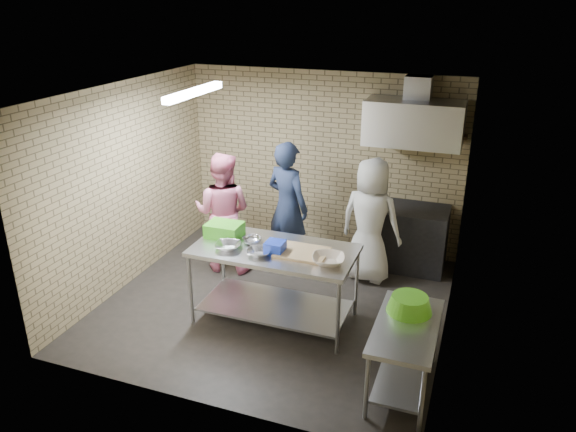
% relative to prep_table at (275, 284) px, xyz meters
% --- Properties ---
extents(floor, '(4.20, 4.20, 0.00)m').
position_rel_prep_table_xyz_m(floor, '(-0.13, 0.35, -0.48)').
color(floor, black).
rests_on(floor, ground).
extents(ceiling, '(4.20, 4.20, 0.00)m').
position_rel_prep_table_xyz_m(ceiling, '(-0.13, 0.35, 2.22)').
color(ceiling, black).
rests_on(ceiling, ground).
extents(back_wall, '(4.20, 0.06, 2.70)m').
position_rel_prep_table_xyz_m(back_wall, '(-0.13, 2.35, 0.87)').
color(back_wall, tan).
rests_on(back_wall, ground).
extents(front_wall, '(4.20, 0.06, 2.70)m').
position_rel_prep_table_xyz_m(front_wall, '(-0.13, -1.65, 0.87)').
color(front_wall, tan).
rests_on(front_wall, ground).
extents(left_wall, '(0.06, 4.00, 2.70)m').
position_rel_prep_table_xyz_m(left_wall, '(-2.23, 0.35, 0.87)').
color(left_wall, tan).
rests_on(left_wall, ground).
extents(right_wall, '(0.06, 4.00, 2.70)m').
position_rel_prep_table_xyz_m(right_wall, '(1.97, 0.35, 0.87)').
color(right_wall, tan).
rests_on(right_wall, ground).
extents(prep_table, '(1.90, 0.95, 0.95)m').
position_rel_prep_table_xyz_m(prep_table, '(0.00, 0.00, 0.00)').
color(prep_table, silver).
rests_on(prep_table, floor).
extents(side_counter, '(0.60, 1.20, 0.75)m').
position_rel_prep_table_xyz_m(side_counter, '(1.67, -0.75, -0.10)').
color(side_counter, silver).
rests_on(side_counter, floor).
extents(stove, '(1.20, 0.70, 0.90)m').
position_rel_prep_table_xyz_m(stove, '(1.22, 2.00, -0.03)').
color(stove, black).
rests_on(stove, floor).
extents(range_hood, '(1.30, 0.60, 0.60)m').
position_rel_prep_table_xyz_m(range_hood, '(1.22, 2.05, 1.62)').
color(range_hood, silver).
rests_on(range_hood, back_wall).
extents(hood_duct, '(0.35, 0.30, 0.30)m').
position_rel_prep_table_xyz_m(hood_duct, '(1.22, 2.20, 2.07)').
color(hood_duct, '#A5A8AD').
rests_on(hood_duct, back_wall).
extents(wall_shelf, '(0.80, 0.20, 0.04)m').
position_rel_prep_table_xyz_m(wall_shelf, '(1.52, 2.24, 1.44)').
color(wall_shelf, '#3F2B19').
rests_on(wall_shelf, back_wall).
extents(fluorescent_fixture, '(0.10, 1.25, 0.08)m').
position_rel_prep_table_xyz_m(fluorescent_fixture, '(-1.13, 0.35, 2.16)').
color(fluorescent_fixture, white).
rests_on(fluorescent_fixture, ceiling).
extents(green_crate, '(0.42, 0.32, 0.17)m').
position_rel_prep_table_xyz_m(green_crate, '(-0.70, 0.12, 0.56)').
color(green_crate, green).
rests_on(green_crate, prep_table).
extents(blue_tub, '(0.21, 0.21, 0.14)m').
position_rel_prep_table_xyz_m(blue_tub, '(0.05, -0.10, 0.54)').
color(blue_tub, blue).
rests_on(blue_tub, prep_table).
extents(cutting_board, '(0.58, 0.44, 0.03)m').
position_rel_prep_table_xyz_m(cutting_board, '(0.35, -0.02, 0.49)').
color(cutting_board, tan).
rests_on(cutting_board, prep_table).
extents(mixing_bowl_a, '(0.36, 0.36, 0.07)m').
position_rel_prep_table_xyz_m(mixing_bowl_a, '(-0.50, -0.20, 0.51)').
color(mixing_bowl_a, silver).
rests_on(mixing_bowl_a, prep_table).
extents(mixing_bowl_b, '(0.27, 0.27, 0.07)m').
position_rel_prep_table_xyz_m(mixing_bowl_b, '(-0.30, 0.05, 0.51)').
color(mixing_bowl_b, silver).
rests_on(mixing_bowl_b, prep_table).
extents(mixing_bowl_c, '(0.33, 0.33, 0.07)m').
position_rel_prep_table_xyz_m(mixing_bowl_c, '(-0.10, -0.22, 0.51)').
color(mixing_bowl_c, silver).
rests_on(mixing_bowl_c, prep_table).
extents(ceramic_bowl, '(0.44, 0.44, 0.09)m').
position_rel_prep_table_xyz_m(ceramic_bowl, '(0.70, -0.15, 0.52)').
color(ceramic_bowl, beige).
rests_on(ceramic_bowl, prep_table).
extents(green_basin, '(0.46, 0.46, 0.17)m').
position_rel_prep_table_xyz_m(green_basin, '(1.65, -0.50, 0.36)').
color(green_basin, '#59C626').
rests_on(green_basin, side_counter).
extents(bottle_red, '(0.07, 0.07, 0.18)m').
position_rel_prep_table_xyz_m(bottle_red, '(1.27, 2.24, 1.55)').
color(bottle_red, '#B22619').
rests_on(bottle_red, wall_shelf).
extents(bottle_green, '(0.06, 0.06, 0.15)m').
position_rel_prep_table_xyz_m(bottle_green, '(1.67, 2.24, 1.54)').
color(bottle_green, green).
rests_on(bottle_green, wall_shelf).
extents(man_navy, '(0.80, 0.67, 1.87)m').
position_rel_prep_table_xyz_m(man_navy, '(-0.34, 1.38, 0.46)').
color(man_navy, black).
rests_on(man_navy, floor).
extents(woman_pink, '(0.90, 0.74, 1.72)m').
position_rel_prep_table_xyz_m(woman_pink, '(-1.18, 1.03, 0.38)').
color(woman_pink, pink).
rests_on(woman_pink, floor).
extents(woman_white, '(0.93, 0.69, 1.74)m').
position_rel_prep_table_xyz_m(woman_white, '(0.83, 1.43, 0.39)').
color(woman_white, silver).
rests_on(woman_white, floor).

